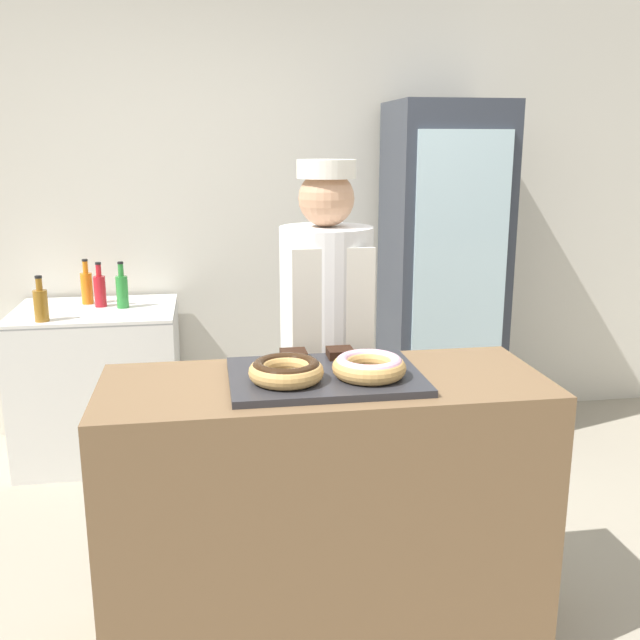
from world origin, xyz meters
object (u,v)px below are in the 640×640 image
chest_freezer (100,382)px  bottle_green (122,290)px  bottle_amber (41,304)px  baker_person (326,357)px  serving_tray (325,376)px  donut_light_glaze (369,366)px  brownie_back_left (293,355)px  beverage_fridge (442,276)px  brownie_back_right (340,353)px  bottle_red (100,290)px  donut_chocolate_glaze (286,370)px  bottle_orange (87,287)px

chest_freezer → bottle_green: (0.15, 0.00, 0.52)m
bottle_amber → baker_person: bearing=-35.9°
serving_tray → donut_light_glaze: 0.16m
brownie_back_left → beverage_fridge: 1.89m
brownie_back_left → beverage_fridge: (1.07, 1.56, -0.03)m
donut_light_glaze → brownie_back_right: size_ratio=2.67×
chest_freezer → bottle_red: bearing=60.5°
donut_light_glaze → bottle_red: bottle_red is taller
bottle_red → bottle_green: size_ratio=0.97×
donut_light_glaze → chest_freezer: (-1.12, 1.79, -0.60)m
bottle_green → bottle_amber: bearing=-145.8°
donut_light_glaze → brownie_back_right: bearing=102.7°
donut_chocolate_glaze → bottle_green: bottle_green is taller
donut_chocolate_glaze → brownie_back_right: size_ratio=2.67×
beverage_fridge → bottle_green: (-1.82, 0.01, -0.03)m
bottle_red → bottle_green: bottle_green is taller
beverage_fridge → bottle_orange: (-2.03, 0.15, -0.03)m
donut_light_glaze → bottle_green: bearing=118.4°
bottle_red → baker_person: bearing=-49.8°
baker_person → bottle_orange: baker_person is taller
serving_tray → chest_freezer: serving_tray is taller
donut_light_glaze → bottle_orange: bottle_orange is taller
donut_chocolate_glaze → baker_person: baker_person is taller
baker_person → chest_freezer: size_ratio=1.93×
baker_person → bottle_green: 1.52m
bottle_orange → donut_light_glaze: bearing=-58.7°
brownie_back_left → brownie_back_right: (0.17, 0.00, 0.00)m
chest_freezer → bottle_amber: 0.61m
donut_chocolate_glaze → brownie_back_left: donut_chocolate_glaze is taller
bottle_red → bottle_orange: size_ratio=0.98×
brownie_back_left → baker_person: size_ratio=0.05×
serving_tray → bottle_red: 2.03m
serving_tray → bottle_red: bottle_red is taller
baker_person → bottle_amber: 1.61m
beverage_fridge → bottle_red: beverage_fridge is taller
donut_chocolate_glaze → bottle_amber: 1.88m
serving_tray → bottle_green: (-0.84, 1.73, -0.03)m
bottle_amber → brownie_back_right: bearing=-45.5°
donut_chocolate_glaze → bottle_green: size_ratio=0.94×
beverage_fridge → bottle_red: (-1.94, 0.06, -0.03)m
bottle_orange → bottle_amber: (-0.17, -0.39, -0.01)m
donut_chocolate_glaze → beverage_fridge: (1.12, 1.79, -0.05)m
bottle_amber → beverage_fridge: bearing=6.3°
donut_light_glaze → chest_freezer: 2.20m
bottle_green → bottle_amber: (-0.37, -0.25, -0.01)m
serving_tray → bottle_green: bearing=115.7°
baker_person → beverage_fridge: bearing=53.2°
bottle_orange → bottle_green: bottle_green is taller
bottle_orange → bottle_amber: 0.42m
donut_light_glaze → donut_chocolate_glaze: bearing=180.0°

